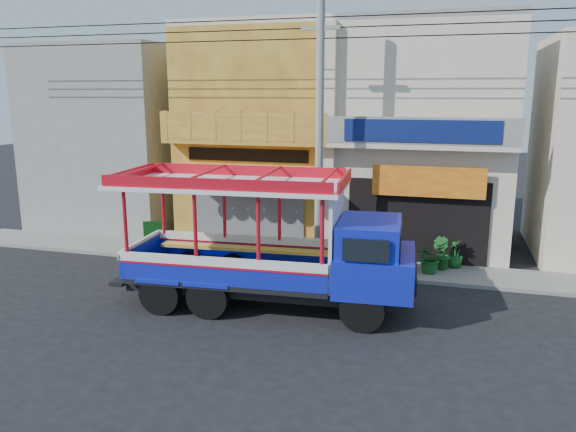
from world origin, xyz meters
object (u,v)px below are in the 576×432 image
Objects in this scene: utility_pole at (324,116)px; green_sign at (153,237)px; songthaew_truck at (287,245)px; potted_plant_c at (455,253)px; potted_plant_b at (442,253)px; potted_plant_a at (430,257)px.

green_sign is (-6.46, 0.63, -4.48)m from utility_pole.
songthaew_truck is 8.56× the size of potted_plant_c.
potted_plant_c is at bearing 46.82° from songthaew_truck.
potted_plant_b is (10.16, 0.39, 0.09)m from green_sign.
utility_pole reaches higher than green_sign.
green_sign is 10.17m from potted_plant_b.
potted_plant_a reaches higher than potted_plant_c.
songthaew_truck reaches higher than potted_plant_b.
songthaew_truck is (-0.25, -3.33, -3.25)m from utility_pole.
green_sign is at bearing 174.40° from utility_pole.
green_sign is 0.99× the size of potted_plant_b.
green_sign is 1.03× the size of potted_plant_a.
potted_plant_a is 0.57m from potted_plant_b.
utility_pole reaches higher than potted_plant_c.
green_sign is at bearing 34.62° from potted_plant_b.
songthaew_truck is 6.50m from potted_plant_c.
utility_pole is 26.61× the size of potted_plant_b.
songthaew_truck is at bearing 80.15° from potted_plant_b.
potted_plant_b is 0.53m from potted_plant_c.
potted_plant_a is at bearing -0.43° from green_sign.
songthaew_truck is at bearing -35.92° from potted_plant_c.
potted_plant_b reaches higher than green_sign.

